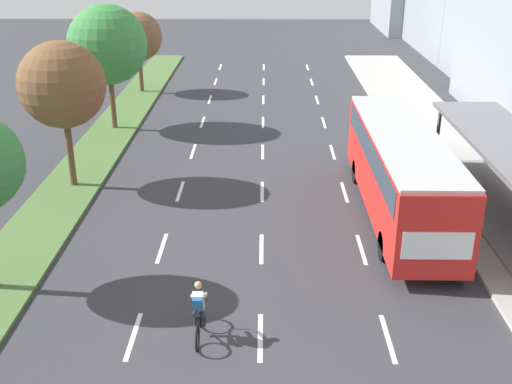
{
  "coord_description": "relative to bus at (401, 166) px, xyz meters",
  "views": [
    {
      "loc": [
        0.08,
        -8.37,
        10.39
      ],
      "look_at": [
        -0.22,
        13.23,
        1.2
      ],
      "focal_mm": 43.83,
      "sensor_mm": 36.0,
      "label": 1
    }
  ],
  "objects": [
    {
      "name": "bus",
      "position": [
        0.0,
        0.0,
        0.0
      ],
      "size": [
        2.54,
        11.29,
        3.37
      ],
      "color": "red",
      "rests_on": "ground"
    },
    {
      "name": "lane_divider_center",
      "position": [
        -5.25,
        4.88,
        -2.06
      ],
      "size": [
        0.14,
        48.31,
        0.01
      ],
      "color": "white",
      "rests_on": "ground"
    },
    {
      "name": "lane_divider_right",
      "position": [
        -1.75,
        4.88,
        -2.06
      ],
      "size": [
        0.14,
        48.31,
        0.01
      ],
      "color": "white",
      "rests_on": "ground"
    },
    {
      "name": "median_tree_fifth",
      "position": [
        -13.5,
        19.43,
        1.69
      ],
      "size": [
        3.17,
        3.17,
        5.23
      ],
      "color": "brown",
      "rests_on": "median_strip"
    },
    {
      "name": "cyclist",
      "position": [
        -6.91,
        -7.97,
        -1.28
      ],
      "size": [
        0.46,
        1.82,
        1.71
      ],
      "color": "black",
      "rests_on": "ground"
    },
    {
      "name": "median_strip",
      "position": [
        -13.55,
        6.22,
        -2.01
      ],
      "size": [
        2.6,
        52.0,
        0.12
      ],
      "primitive_type": "cube",
      "color": "#4C7038",
      "rests_on": "ground"
    },
    {
      "name": "sidewalk_right",
      "position": [
        4.0,
        6.22,
        -1.99
      ],
      "size": [
        4.5,
        52.0,
        0.15
      ],
      "primitive_type": "cube",
      "color": "#ADAAA3",
      "rests_on": "ground"
    },
    {
      "name": "median_tree_third",
      "position": [
        -13.4,
        2.74,
        2.4
      ],
      "size": [
        3.55,
        3.55,
        6.14
      ],
      "color": "brown",
      "rests_on": "median_strip"
    },
    {
      "name": "median_tree_fourth",
      "position": [
        -13.49,
        11.09,
        2.59
      ],
      "size": [
        4.19,
        4.19,
        6.64
      ],
      "color": "brown",
      "rests_on": "median_strip"
    },
    {
      "name": "lane_divider_left",
      "position": [
        -8.75,
        4.88,
        -2.06
      ],
      "size": [
        0.14,
        48.31,
        0.01
      ],
      "color": "white",
      "rests_on": "ground"
    }
  ]
}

